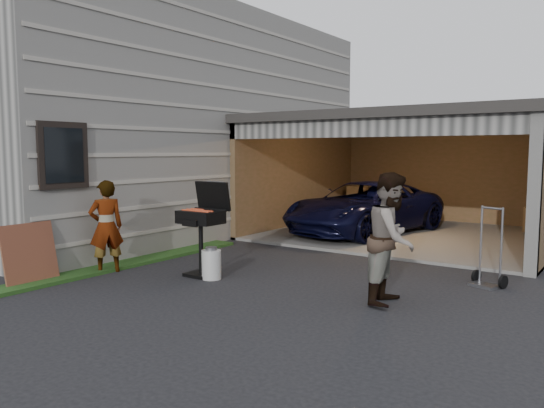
{
  "coord_description": "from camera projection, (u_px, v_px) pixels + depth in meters",
  "views": [
    {
      "loc": [
        5.36,
        -5.95,
        2.08
      ],
      "look_at": [
        0.06,
        1.56,
        1.15
      ],
      "focal_mm": 35.0,
      "sensor_mm": 36.0,
      "label": 1
    }
  ],
  "objects": [
    {
      "name": "ground",
      "position": [
        210.0,
        287.0,
        8.12
      ],
      "size": [
        80.0,
        80.0,
        0.0
      ],
      "primitive_type": "plane",
      "color": "black",
      "rests_on": "ground"
    },
    {
      "name": "house",
      "position": [
        143.0,
        126.0,
        14.54
      ],
      "size": [
        7.0,
        11.0,
        5.5
      ],
      "primitive_type": "cube",
      "color": "#474744",
      "rests_on": "ground"
    },
    {
      "name": "groundcover_strip",
      "position": [
        65.0,
        277.0,
        8.6
      ],
      "size": [
        0.5,
        8.0,
        0.06
      ],
      "primitive_type": "cube",
      "color": "#193814",
      "rests_on": "ground"
    },
    {
      "name": "garage",
      "position": [
        418.0,
        159.0,
        13.02
      ],
      "size": [
        6.8,
        6.3,
        2.9
      ],
      "color": "#605E59",
      "rests_on": "ground"
    },
    {
      "name": "minivan",
      "position": [
        364.0,
        210.0,
        13.0
      ],
      "size": [
        2.87,
        4.82,
        1.26
      ],
      "primitive_type": "imported",
      "rotation": [
        0.0,
        0.0,
        -0.18
      ],
      "color": "black",
      "rests_on": "ground"
    },
    {
      "name": "woman",
      "position": [
        106.0,
        227.0,
        9.01
      ],
      "size": [
        0.58,
        0.68,
        1.58
      ],
      "primitive_type": "imported",
      "rotation": [
        0.0,
        0.0,
        -1.98
      ],
      "color": "silver",
      "rests_on": "ground"
    },
    {
      "name": "man",
      "position": [
        392.0,
        238.0,
        7.18
      ],
      "size": [
        0.77,
        0.94,
        1.79
      ],
      "primitive_type": "imported",
      "rotation": [
        0.0,
        0.0,
        1.68
      ],
      "color": "#50381F",
      "rests_on": "ground"
    },
    {
      "name": "bbq_grill",
      "position": [
        202.0,
        220.0,
        8.77
      ],
      "size": [
        0.7,
        0.61,
        1.56
      ],
      "color": "black",
      "rests_on": "ground"
    },
    {
      "name": "propane_tank",
      "position": [
        211.0,
        265.0,
        8.59
      ],
      "size": [
        0.4,
        0.4,
        0.47
      ],
      "primitive_type": "cylinder",
      "rotation": [
        0.0,
        0.0,
        0.33
      ],
      "color": "silver",
      "rests_on": "ground"
    },
    {
      "name": "plywood_panel",
      "position": [
        30.0,
        254.0,
        8.23
      ],
      "size": [
        0.24,
        0.86,
        0.95
      ],
      "primitive_type": "cube",
      "rotation": [
        0.0,
        -0.21,
        0.0
      ],
      "color": "brown",
      "rests_on": "ground"
    },
    {
      "name": "hand_truck",
      "position": [
        488.0,
        271.0,
        8.13
      ],
      "size": [
        0.55,
        0.5,
        1.23
      ],
      "rotation": [
        0.0,
        0.0,
        -0.34
      ],
      "color": "slate",
      "rests_on": "ground"
    }
  ]
}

